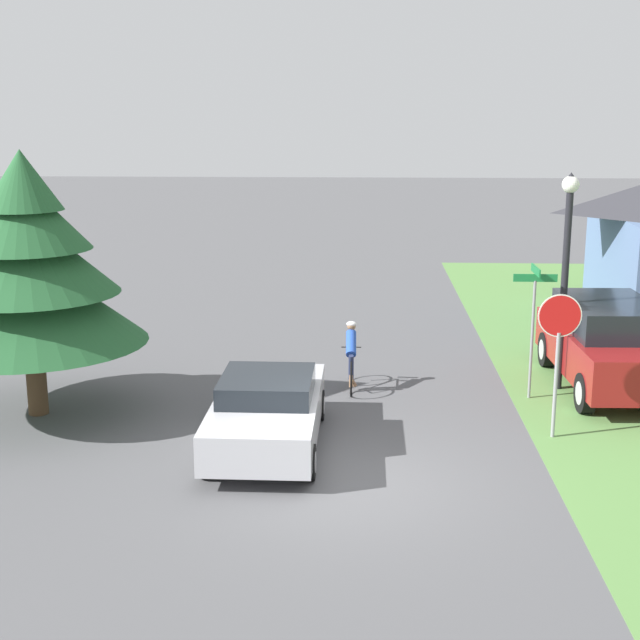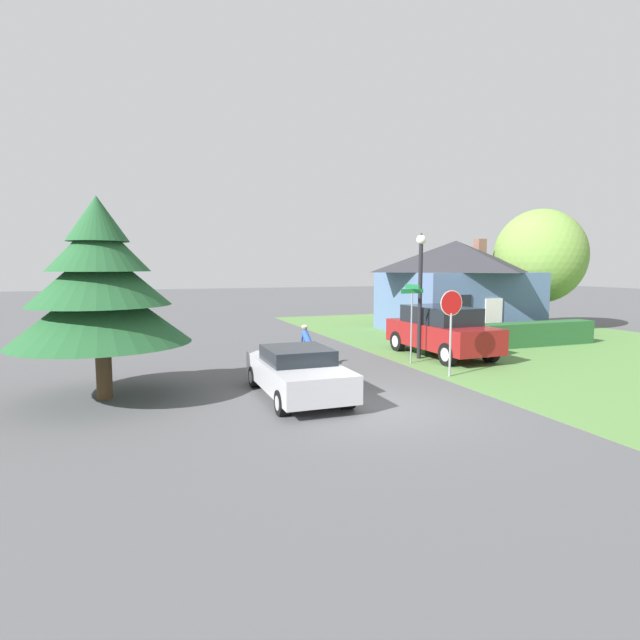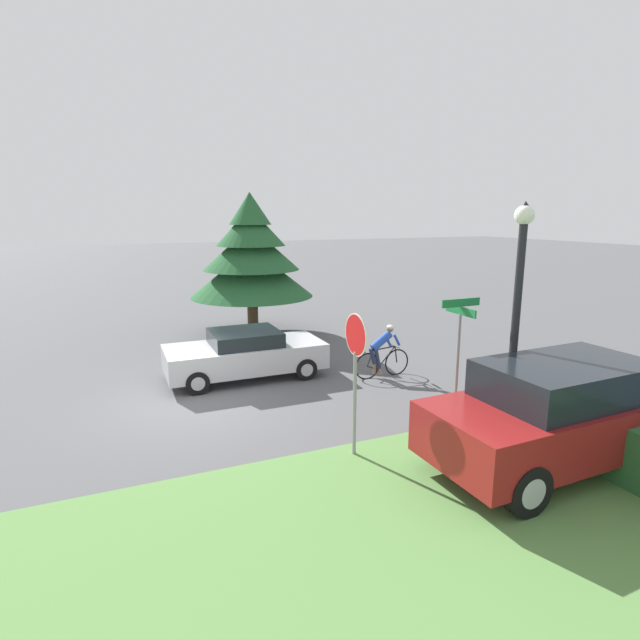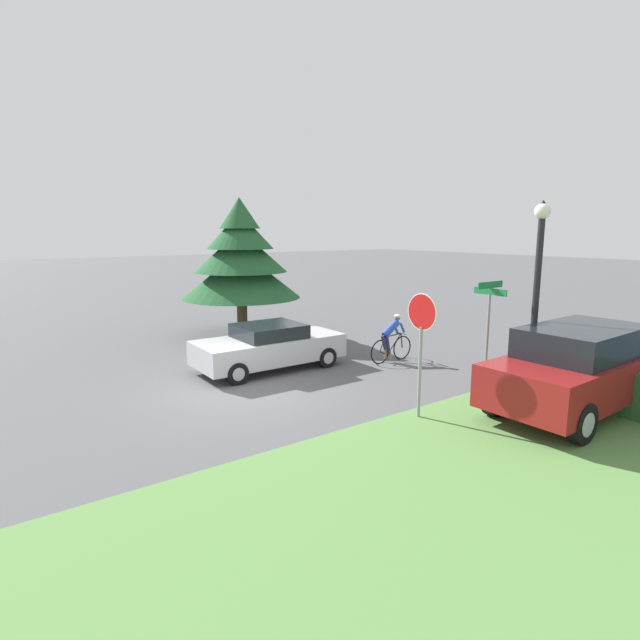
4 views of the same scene
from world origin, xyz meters
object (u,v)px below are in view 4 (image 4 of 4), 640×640
at_px(parked_suv_right, 579,368).
at_px(stop_sign, 421,329).
at_px(street_name_sign, 488,318).
at_px(conifer_tall_near, 241,260).
at_px(sedan_left_lane, 269,347).
at_px(cyclist, 391,339).
at_px(street_lamp, 538,277).

bearing_deg(parked_suv_right, stop_sign, 148.92).
distance_m(street_name_sign, conifer_tall_near, 10.19).
height_order(sedan_left_lane, parked_suv_right, parked_suv_right).
height_order(sedan_left_lane, cyclist, cyclist).
distance_m(street_lamp, conifer_tall_near, 11.01).
distance_m(cyclist, conifer_tall_near, 6.92).
height_order(stop_sign, street_lamp, street_lamp).
distance_m(cyclist, street_lamp, 5.07).
height_order(parked_suv_right, conifer_tall_near, conifer_tall_near).
distance_m(cyclist, parked_suv_right, 5.62).
bearing_deg(parked_suv_right, cyclist, 92.26).
bearing_deg(street_name_sign, conifer_tall_near, -171.66).
bearing_deg(sedan_left_lane, street_name_sign, -59.61).
bearing_deg(cyclist, street_lamp, -88.09).
height_order(cyclist, stop_sign, stop_sign).
bearing_deg(stop_sign, street_name_sign, -90.20).
xyz_separation_m(cyclist, conifer_tall_near, (-6.26, -1.94, 2.22)).
bearing_deg(street_lamp, cyclist, -177.12).
distance_m(cyclist, stop_sign, 4.89).
bearing_deg(stop_sign, street_lamp, -104.34).
height_order(cyclist, street_name_sign, street_name_sign).
bearing_deg(parked_suv_right, street_name_sign, 113.43).
bearing_deg(parked_suv_right, sedan_left_lane, 117.20).
distance_m(sedan_left_lane, street_name_sign, 6.19).
height_order(cyclist, street_lamp, street_lamp).
relative_size(sedan_left_lane, stop_sign, 1.58).
relative_size(cyclist, street_lamp, 0.37).
relative_size(street_lamp, conifer_tall_near, 0.90).
distance_m(sedan_left_lane, street_lamp, 7.43).
xyz_separation_m(parked_suv_right, conifer_tall_near, (-11.86, -2.32, 1.93)).
relative_size(sedan_left_lane, cyclist, 2.51).
relative_size(stop_sign, street_lamp, 0.58).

